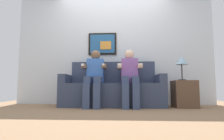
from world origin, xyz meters
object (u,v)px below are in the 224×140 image
(person_on_left, at_px, (94,75))
(spare_remote_on_table, at_px, (183,80))
(side_table_right, at_px, (184,94))
(couch, at_px, (113,90))
(table_lamp, at_px, (182,61))
(person_on_right, at_px, (130,75))

(person_on_left, relative_size, spare_remote_on_table, 8.54)
(side_table_right, bearing_deg, couch, 175.50)
(person_on_left, bearing_deg, spare_remote_on_table, 1.36)
(table_lamp, bearing_deg, spare_remote_on_table, 59.67)
(person_on_left, distance_m, person_on_right, 0.67)
(couch, bearing_deg, person_on_left, -153.49)
(person_on_right, distance_m, table_lamp, 1.01)
(spare_remote_on_table, bearing_deg, person_on_left, -178.64)
(couch, distance_m, spare_remote_on_table, 1.34)
(person_on_left, bearing_deg, person_on_right, 0.00)
(table_lamp, bearing_deg, couch, 173.60)
(person_on_right, xyz_separation_m, side_table_right, (1.01, 0.06, -0.36))
(person_on_right, height_order, table_lamp, person_on_right)
(person_on_right, bearing_deg, side_table_right, 3.48)
(person_on_left, relative_size, person_on_right, 1.00)
(person_on_right, distance_m, side_table_right, 1.07)
(couch, height_order, person_on_left, person_on_left)
(couch, height_order, side_table_right, couch)
(spare_remote_on_table, bearing_deg, side_table_right, 38.86)
(couch, xyz_separation_m, side_table_right, (1.35, -0.11, -0.06))
(side_table_right, bearing_deg, person_on_right, -176.52)
(person_on_left, relative_size, table_lamp, 2.41)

